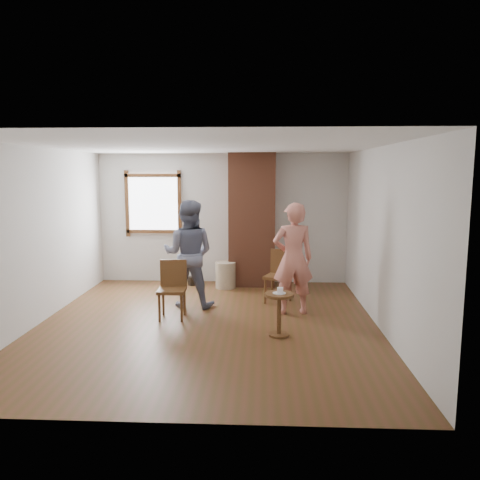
# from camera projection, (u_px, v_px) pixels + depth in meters

# --- Properties ---
(ground) EXTENTS (5.50, 5.50, 0.00)m
(ground) POSITION_uv_depth(u_px,v_px,m) (207.00, 324.00, 6.92)
(ground) COLOR brown
(ground) RESTS_ON ground
(room_shell) EXTENTS (5.04, 5.52, 2.62)m
(room_shell) POSITION_uv_depth(u_px,v_px,m) (207.00, 200.00, 7.26)
(room_shell) COLOR silver
(room_shell) RESTS_ON ground
(brick_chimney) EXTENTS (0.90, 0.50, 2.60)m
(brick_chimney) POSITION_uv_depth(u_px,v_px,m) (252.00, 220.00, 9.18)
(brick_chimney) COLOR brown
(brick_chimney) RESTS_ON ground
(stoneware_crock) EXTENTS (0.50, 0.50, 0.51)m
(stoneware_crock) POSITION_uv_depth(u_px,v_px,m) (226.00, 275.00, 9.07)
(stoneware_crock) COLOR tan
(stoneware_crock) RESTS_ON ground
(dark_pot) EXTENTS (0.19, 0.19, 0.17)m
(dark_pot) POSITION_uv_depth(u_px,v_px,m) (192.00, 281.00, 9.31)
(dark_pot) COLOR black
(dark_pot) RESTS_ON ground
(dining_chair_left) EXTENTS (0.43, 0.43, 0.89)m
(dining_chair_left) POSITION_uv_depth(u_px,v_px,m) (173.00, 286.00, 7.21)
(dining_chair_left) COLOR brown
(dining_chair_left) RESTS_ON ground
(dining_chair_right) EXTENTS (0.55, 0.55, 0.90)m
(dining_chair_right) POSITION_uv_depth(u_px,v_px,m) (280.00, 273.00, 8.09)
(dining_chair_right) COLOR brown
(dining_chair_right) RESTS_ON ground
(side_table) EXTENTS (0.40, 0.40, 0.60)m
(side_table) POSITION_uv_depth(u_px,v_px,m) (279.00, 307.00, 6.39)
(side_table) COLOR brown
(side_table) RESTS_ON ground
(cake_plate) EXTENTS (0.18, 0.18, 0.01)m
(cake_plate) POSITION_uv_depth(u_px,v_px,m) (279.00, 293.00, 6.36)
(cake_plate) COLOR white
(cake_plate) RESTS_ON side_table
(cake_slice) EXTENTS (0.08, 0.07, 0.06)m
(cake_slice) POSITION_uv_depth(u_px,v_px,m) (280.00, 291.00, 6.35)
(cake_slice) COLOR white
(cake_slice) RESTS_ON cake_plate
(man) EXTENTS (0.93, 0.76, 1.78)m
(man) POSITION_uv_depth(u_px,v_px,m) (189.00, 254.00, 7.75)
(man) COLOR #141938
(man) RESTS_ON ground
(person_pink) EXTENTS (0.70, 0.51, 1.77)m
(person_pink) POSITION_uv_depth(u_px,v_px,m) (293.00, 259.00, 7.35)
(person_pink) COLOR #CE7867
(person_pink) RESTS_ON ground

